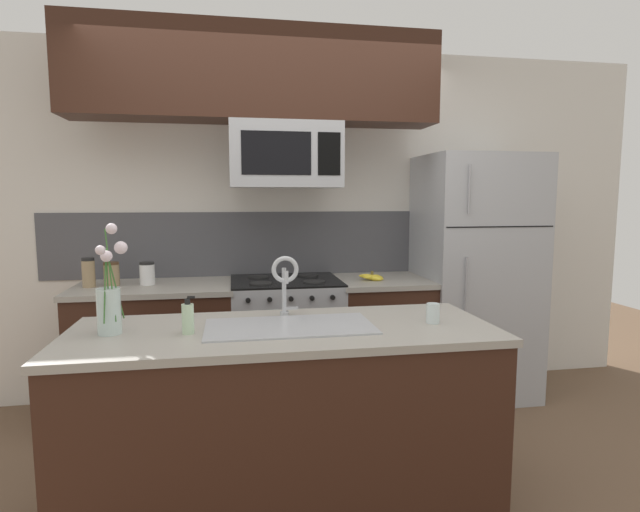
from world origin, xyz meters
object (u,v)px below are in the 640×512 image
stove_range (286,343)px  microwave (285,156)px  storage_jar_medium (112,274)px  storage_jar_short (147,273)px  banana_bunch (372,277)px  sink_faucet (285,278)px  spare_glass (433,313)px  storage_jar_tall (88,273)px  refrigerator (473,276)px  dish_soap_bottle (188,318)px  flower_vase (110,304)px

stove_range → microwave: (0.00, -0.02, 1.32)m
storage_jar_medium → storage_jar_short: 0.23m
banana_bunch → sink_faucet: bearing=-126.1°
storage_jar_medium → banana_bunch: bearing=-3.1°
banana_bunch → spare_glass: bearing=-92.6°
stove_range → banana_bunch: (0.61, -0.06, 0.47)m
storage_jar_tall → storage_jar_short: bearing=4.5°
refrigerator → dish_soap_bottle: refrigerator is taller
storage_jar_short → sink_faucet: 1.37m
microwave → dish_soap_bottle: size_ratio=4.51×
storage_jar_medium → banana_bunch: storage_jar_medium is taller
storage_jar_tall → flower_vase: 1.30m
storage_jar_tall → flower_vase: size_ratio=0.41×
microwave → storage_jar_medium: microwave is taller
refrigerator → sink_faucet: refrigerator is taller
storage_jar_short → banana_bunch: size_ratio=0.81×
storage_jar_tall → spare_glass: size_ratio=2.09×
refrigerator → flower_vase: 2.64m
microwave → sink_faucet: size_ratio=2.43×
refrigerator → storage_jar_short: bearing=179.8°
storage_jar_tall → storage_jar_short: storage_jar_tall is taller
stove_range → banana_bunch: banana_bunch is taller
storage_jar_medium → spare_glass: storage_jar_medium is taller
storage_jar_tall → microwave: bearing=-0.9°
stove_range → dish_soap_bottle: bearing=-113.6°
refrigerator → banana_bunch: (-0.82, -0.08, 0.03)m
sink_faucet → storage_jar_short: bearing=127.1°
stove_range → storage_jar_tall: size_ratio=4.77×
dish_soap_bottle → spare_glass: bearing=-0.5°
microwave → spare_glass: bearing=-66.2°
storage_jar_tall → dish_soap_bottle: 1.48m
storage_jar_medium → flower_vase: 1.30m
stove_range → storage_jar_short: size_ratio=6.04×
banana_bunch → flower_vase: size_ratio=0.40×
storage_jar_medium → microwave: bearing=-2.8°
storage_jar_medium → dish_soap_bottle: dish_soap_bottle is taller
storage_jar_short → flower_vase: size_ratio=0.32×
spare_glass → dish_soap_bottle: bearing=179.5°
storage_jar_short → stove_range: bearing=-1.8°
storage_jar_tall → spare_glass: bearing=-34.7°
dish_soap_bottle → storage_jar_tall: bearing=120.1°
banana_bunch → storage_jar_short: bearing=176.7°
sink_faucet → spare_glass: (0.67, -0.23, -0.15)m
microwave → flower_vase: (-0.89, -1.21, -0.74)m
microwave → spare_glass: size_ratio=7.99×
storage_jar_short → banana_bunch: bearing=-3.3°
storage_jar_medium → sink_faucet: (1.05, -1.09, 0.12)m
stove_range → banana_bunch: bearing=-5.6°
storage_jar_tall → flower_vase: bearing=-71.5°
refrigerator → storage_jar_short: refrigerator is taller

